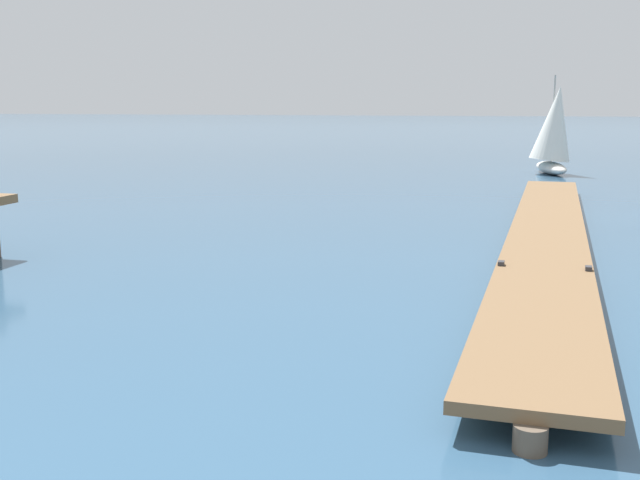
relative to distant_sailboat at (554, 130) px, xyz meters
name	(u,v)px	position (x,y,z in m)	size (l,w,h in m)	color
floating_dock	(547,232)	(-0.92, -20.35, -1.81)	(2.92, 24.32, 0.53)	brown
distant_sailboat	(554,130)	(0.00, 0.00, 0.00)	(2.73, 4.10, 4.87)	silver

